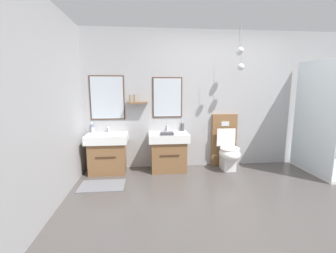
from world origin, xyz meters
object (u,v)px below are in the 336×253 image
(vanity_sink_right, at_px, (168,150))
(folded_hand_towel, at_px, (167,133))
(toothbrush_cup, at_px, (93,130))
(soap_dispenser, at_px, (183,127))
(vanity_sink_left, at_px, (108,152))
(toilet, at_px, (227,148))
(shower_tray, at_px, (327,151))

(vanity_sink_right, relative_size, folded_hand_towel, 3.22)
(toothbrush_cup, distance_m, folded_hand_towel, 1.35)
(soap_dispenser, distance_m, folded_hand_towel, 0.46)
(vanity_sink_left, bearing_deg, vanity_sink_right, 0.00)
(vanity_sink_left, height_order, toothbrush_cup, toothbrush_cup)
(vanity_sink_right, height_order, toothbrush_cup, toothbrush_cup)
(vanity_sink_left, distance_m, soap_dispenser, 1.43)
(soap_dispenser, bearing_deg, toilet, -11.96)
(folded_hand_towel, bearing_deg, shower_tray, -4.65)
(toothbrush_cup, bearing_deg, toilet, -3.77)
(shower_tray, bearing_deg, vanity_sink_left, 174.43)
(toilet, height_order, toothbrush_cup, toilet)
(toilet, bearing_deg, vanity_sink_left, -179.80)
(toilet, relative_size, soap_dispenser, 5.55)
(vanity_sink_left, distance_m, vanity_sink_right, 1.08)
(vanity_sink_left, bearing_deg, soap_dispenser, 7.46)
(shower_tray, bearing_deg, soap_dispenser, 167.46)
(vanity_sink_left, height_order, shower_tray, shower_tray)
(vanity_sink_left, xyz_separation_m, toilet, (2.17, 0.01, 0.01))
(vanity_sink_right, height_order, folded_hand_towel, folded_hand_towel)
(vanity_sink_left, bearing_deg, toilet, 0.20)
(soap_dispenser, bearing_deg, folded_hand_towel, -134.84)
(toilet, distance_m, toothbrush_cup, 2.48)
(toothbrush_cup, bearing_deg, folded_hand_towel, -13.52)
(toothbrush_cup, relative_size, shower_tray, 0.10)
(toothbrush_cup, height_order, shower_tray, shower_tray)
(toothbrush_cup, bearing_deg, vanity_sink_right, -7.10)
(vanity_sink_right, distance_m, folded_hand_towel, 0.38)
(vanity_sink_right, xyz_separation_m, soap_dispenser, (0.28, 0.18, 0.40))
(toilet, distance_m, folded_hand_towel, 1.19)
(toilet, distance_m, shower_tray, 1.73)
(soap_dispenser, relative_size, folded_hand_towel, 0.82)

